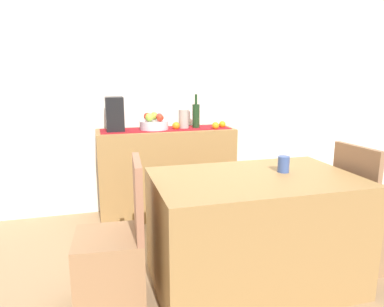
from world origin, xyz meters
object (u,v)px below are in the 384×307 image
object	(u,v)px
wine_bottle	(196,115)
coffee_cup	(284,164)
sideboard_console	(167,172)
chair_near_window	(113,264)
chair_by_corner	(367,230)
fruit_bowl	(154,125)
dining_table	(253,230)
coffee_maker	(115,114)
ceramic_vase	(184,119)

from	to	relation	value
wine_bottle	coffee_cup	distance (m)	1.34
wine_bottle	coffee_cup	bearing A→B (deg)	-80.02
sideboard_console	chair_near_window	bearing A→B (deg)	-114.19
coffee_cup	chair_by_corner	distance (m)	0.87
chair_near_window	chair_by_corner	distance (m)	1.82
fruit_bowl	chair_near_window	xyz separation A→B (m)	(-0.49, -1.35, -0.64)
dining_table	chair_by_corner	distance (m)	0.92
sideboard_console	fruit_bowl	world-z (taller)	fruit_bowl
coffee_maker	dining_table	world-z (taller)	coffee_maker
chair_near_window	coffee_maker	bearing A→B (deg)	84.52
dining_table	coffee_cup	xyz separation A→B (m)	(0.22, 0.05, 0.42)
sideboard_console	ceramic_vase	world-z (taller)	ceramic_vase
sideboard_console	coffee_cup	xyz separation A→B (m)	(0.53, -1.30, 0.36)
wine_bottle	chair_near_window	size ratio (longest dim) A/B	0.37
fruit_bowl	coffee_cup	distance (m)	1.46
sideboard_console	coffee_cup	bearing A→B (deg)	-67.91
wine_bottle	dining_table	bearing A→B (deg)	-89.77
fruit_bowl	ceramic_vase	xyz separation A→B (m)	(0.29, 0.00, 0.05)
chair_by_corner	coffee_cup	bearing A→B (deg)	176.05
chair_near_window	chair_by_corner	size ratio (longest dim) A/B	1.00
wine_bottle	coffee_maker	distance (m)	0.78
dining_table	chair_near_window	distance (m)	0.92
coffee_cup	dining_table	bearing A→B (deg)	-168.42
coffee_maker	ceramic_vase	world-z (taller)	coffee_maker
coffee_maker	chair_by_corner	world-z (taller)	coffee_maker
coffee_maker	sideboard_console	bearing A→B (deg)	0.00
coffee_maker	dining_table	size ratio (longest dim) A/B	0.24
fruit_bowl	dining_table	world-z (taller)	fruit_bowl
sideboard_console	chair_near_window	size ratio (longest dim) A/B	1.45
fruit_bowl	coffee_cup	world-z (taller)	fruit_bowl
sideboard_console	wine_bottle	size ratio (longest dim) A/B	3.98
wine_bottle	dining_table	size ratio (longest dim) A/B	0.25
dining_table	chair_near_window	bearing A→B (deg)	-179.92
chair_near_window	chair_by_corner	world-z (taller)	same
coffee_cup	fruit_bowl	bearing A→B (deg)	116.30
coffee_maker	ceramic_vase	bearing A→B (deg)	0.00
ceramic_vase	fruit_bowl	bearing A→B (deg)	180.00
coffee_maker	chair_near_window	world-z (taller)	coffee_maker
coffee_cup	chair_near_window	distance (m)	1.25
sideboard_console	wine_bottle	distance (m)	0.63
ceramic_vase	chair_near_window	xyz separation A→B (m)	(-0.78, -1.35, -0.68)
fruit_bowl	ceramic_vase	size ratio (longest dim) A/B	1.47
sideboard_console	chair_by_corner	size ratio (longest dim) A/B	1.45
coffee_maker	ceramic_vase	distance (m)	0.66
wine_bottle	coffee_maker	bearing A→B (deg)	-180.00
dining_table	coffee_cup	bearing A→B (deg)	11.58
coffee_cup	chair_near_window	bearing A→B (deg)	-177.63
ceramic_vase	coffee_cup	distance (m)	1.36
dining_table	chair_by_corner	xyz separation A→B (m)	(0.91, -0.00, -0.10)
coffee_maker	fruit_bowl	bearing A→B (deg)	0.00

